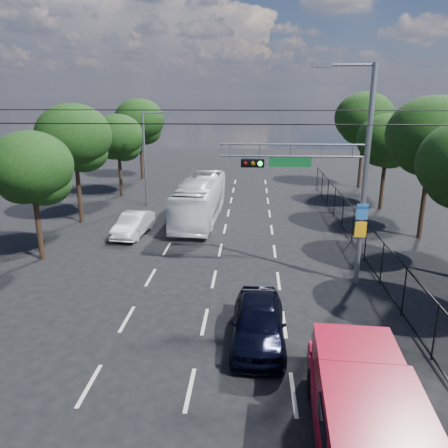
# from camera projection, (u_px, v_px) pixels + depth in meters

# --- Properties ---
(ground) EXTENTS (120.00, 120.00, 0.00)m
(ground) POSITION_uv_depth(u_px,v_px,m) (190.00, 390.00, 12.72)
(ground) COLOR black
(ground) RESTS_ON ground
(lane_markings) EXTENTS (6.12, 38.00, 0.01)m
(lane_markings) POSITION_uv_depth(u_px,v_px,m) (223.00, 239.00, 26.11)
(lane_markings) COLOR beige
(lane_markings) RESTS_ON ground
(signal_mast) EXTENTS (6.43, 0.39, 9.50)m
(signal_mast) POSITION_uv_depth(u_px,v_px,m) (337.00, 169.00, 18.55)
(signal_mast) COLOR slate
(signal_mast) RESTS_ON ground
(streetlight_left) EXTENTS (2.09, 0.22, 7.08)m
(streetlight_left) POSITION_uv_depth(u_px,v_px,m) (147.00, 154.00, 33.05)
(streetlight_left) COLOR slate
(streetlight_left) RESTS_ON ground
(utility_wires) EXTENTS (22.00, 5.04, 0.74)m
(utility_wires) POSITION_uv_depth(u_px,v_px,m) (215.00, 119.00, 19.12)
(utility_wires) COLOR black
(utility_wires) RESTS_ON ground
(fence_right) EXTENTS (0.06, 34.03, 2.00)m
(fence_right) POSITION_uv_depth(u_px,v_px,m) (360.00, 234.00, 23.59)
(fence_right) COLOR black
(fence_right) RESTS_ON ground
(tree_right_c) EXTENTS (5.10, 5.10, 8.29)m
(tree_right_c) POSITION_uv_depth(u_px,v_px,m) (432.00, 141.00, 24.72)
(tree_right_c) COLOR black
(tree_right_c) RESTS_ON ground
(tree_right_d) EXTENTS (4.32, 4.32, 7.02)m
(tree_right_d) POSITION_uv_depth(u_px,v_px,m) (387.00, 144.00, 31.70)
(tree_right_d) COLOR black
(tree_right_d) RESTS_ON ground
(tree_right_e) EXTENTS (5.28, 5.28, 8.58)m
(tree_right_e) POSITION_uv_depth(u_px,v_px,m) (364.00, 122.00, 39.03)
(tree_right_e) COLOR black
(tree_right_e) RESTS_ON ground
(tree_left_b) EXTENTS (4.08, 4.08, 6.63)m
(tree_left_b) POSITION_uv_depth(u_px,v_px,m) (32.00, 172.00, 21.59)
(tree_left_b) COLOR black
(tree_left_b) RESTS_ON ground
(tree_left_c) EXTENTS (4.80, 4.80, 7.80)m
(tree_left_c) POSITION_uv_depth(u_px,v_px,m) (75.00, 141.00, 28.10)
(tree_left_c) COLOR black
(tree_left_c) RESTS_ON ground
(tree_left_d) EXTENTS (4.20, 4.20, 6.83)m
(tree_left_d) POSITION_uv_depth(u_px,v_px,m) (118.00, 140.00, 35.92)
(tree_left_d) COLOR black
(tree_left_d) RESTS_ON ground
(tree_left_e) EXTENTS (4.92, 4.92, 7.99)m
(tree_left_e) POSITION_uv_depth(u_px,v_px,m) (140.00, 124.00, 43.36)
(tree_left_e) COLOR black
(tree_left_e) RESTS_ON ground
(red_pickup) EXTENTS (2.50, 6.11, 2.23)m
(red_pickup) POSITION_uv_depth(u_px,v_px,m) (363.00, 409.00, 10.21)
(red_pickup) COLOR black
(red_pickup) RESTS_ON ground
(navy_hatchback) EXTENTS (1.89, 4.56, 1.54)m
(navy_hatchback) POSITION_uv_depth(u_px,v_px,m) (258.00, 322.00, 14.97)
(navy_hatchback) COLOR black
(navy_hatchback) RESTS_ON ground
(white_bus) EXTENTS (2.79, 10.27, 2.84)m
(white_bus) POSITION_uv_depth(u_px,v_px,m) (200.00, 199.00, 29.80)
(white_bus) COLOR white
(white_bus) RESTS_ON ground
(white_van) EXTENTS (1.83, 4.26, 1.36)m
(white_van) POSITION_uv_depth(u_px,v_px,m) (133.00, 224.00, 26.63)
(white_van) COLOR silver
(white_van) RESTS_ON ground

